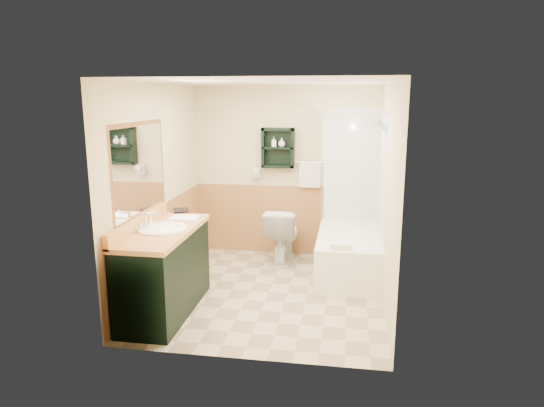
# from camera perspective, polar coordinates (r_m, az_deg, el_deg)

# --- Properties ---
(floor) EXTENTS (3.00, 3.00, 0.00)m
(floor) POSITION_cam_1_polar(r_m,az_deg,el_deg) (5.79, -0.38, -10.37)
(floor) COLOR beige
(floor) RESTS_ON ground
(back_wall) EXTENTS (2.60, 0.04, 2.40)m
(back_wall) POSITION_cam_1_polar(r_m,az_deg,el_deg) (6.92, 1.65, 3.77)
(back_wall) COLOR #FFF5C7
(back_wall) RESTS_ON ground
(left_wall) EXTENTS (0.04, 3.00, 2.40)m
(left_wall) POSITION_cam_1_polar(r_m,az_deg,el_deg) (5.79, -13.39, 1.72)
(left_wall) COLOR #FFF5C7
(left_wall) RESTS_ON ground
(right_wall) EXTENTS (0.04, 3.00, 2.40)m
(right_wall) POSITION_cam_1_polar(r_m,az_deg,el_deg) (5.39, 13.60, 0.91)
(right_wall) COLOR #FFF5C7
(right_wall) RESTS_ON ground
(ceiling) EXTENTS (2.60, 3.00, 0.04)m
(ceiling) POSITION_cam_1_polar(r_m,az_deg,el_deg) (5.34, -0.42, 14.33)
(ceiling) COLOR white
(ceiling) RESTS_ON back_wall
(wainscot_left) EXTENTS (2.98, 2.98, 1.00)m
(wainscot_left) POSITION_cam_1_polar(r_m,az_deg,el_deg) (5.95, -12.74, -4.92)
(wainscot_left) COLOR tan
(wainscot_left) RESTS_ON left_wall
(wainscot_back) EXTENTS (2.58, 2.58, 1.00)m
(wainscot_back) POSITION_cam_1_polar(r_m,az_deg,el_deg) (7.02, 1.58, -1.93)
(wainscot_back) COLOR tan
(wainscot_back) RESTS_ON back_wall
(mirror_frame) EXTENTS (1.30, 1.30, 1.00)m
(mirror_frame) POSITION_cam_1_polar(r_m,az_deg,el_deg) (5.23, -15.31, 3.82)
(mirror_frame) COLOR brown
(mirror_frame) RESTS_ON left_wall
(mirror_glass) EXTENTS (1.20, 1.20, 0.90)m
(mirror_glass) POSITION_cam_1_polar(r_m,az_deg,el_deg) (5.23, -15.26, 3.82)
(mirror_glass) COLOR white
(mirror_glass) RESTS_ON left_wall
(tile_right) EXTENTS (1.50, 1.50, 2.10)m
(tile_right) POSITION_cam_1_polar(r_m,az_deg,el_deg) (6.14, 12.63, 0.94)
(tile_right) COLOR white
(tile_right) RESTS_ON right_wall
(tile_back) EXTENTS (0.95, 0.95, 2.10)m
(tile_back) POSITION_cam_1_polar(r_m,az_deg,el_deg) (6.85, 10.14, 2.21)
(tile_back) COLOR white
(tile_back) RESTS_ON back_wall
(tile_accent) EXTENTS (1.50, 1.50, 0.10)m
(tile_accent) POSITION_cam_1_polar(r_m,az_deg,el_deg) (6.04, 12.92, 8.87)
(tile_accent) COLOR #154B27
(tile_accent) RESTS_ON right_wall
(wall_shelf) EXTENTS (0.45, 0.15, 0.55)m
(wall_shelf) POSITION_cam_1_polar(r_m,az_deg,el_deg) (6.77, 0.70, 6.57)
(wall_shelf) COLOR black
(wall_shelf) RESTS_ON back_wall
(hair_dryer) EXTENTS (0.10, 0.24, 0.18)m
(hair_dryer) POSITION_cam_1_polar(r_m,az_deg,el_deg) (6.89, -1.75, 3.73)
(hair_dryer) COLOR silver
(hair_dryer) RESTS_ON back_wall
(towel_bar) EXTENTS (0.40, 0.06, 0.40)m
(towel_bar) POSITION_cam_1_polar(r_m,az_deg,el_deg) (6.79, 4.52, 4.85)
(towel_bar) COLOR white
(towel_bar) RESTS_ON back_wall
(curtain_rod) EXTENTS (0.03, 1.60, 0.03)m
(curtain_rod) POSITION_cam_1_polar(r_m,az_deg,el_deg) (6.03, 5.83, 10.06)
(curtain_rod) COLOR silver
(curtain_rod) RESTS_ON back_wall
(shower_curtain) EXTENTS (1.05, 1.05, 1.70)m
(shower_curtain) POSITION_cam_1_polar(r_m,az_deg,el_deg) (6.29, 5.75, 2.37)
(shower_curtain) COLOR beige
(shower_curtain) RESTS_ON curtain_rod
(vanity) EXTENTS (0.59, 1.44, 0.91)m
(vanity) POSITION_cam_1_polar(r_m,az_deg,el_deg) (5.26, -12.51, -7.77)
(vanity) COLOR black
(vanity) RESTS_ON ground
(bathtub) EXTENTS (0.81, 1.50, 0.54)m
(bathtub) POSITION_cam_1_polar(r_m,az_deg,el_deg) (6.31, 9.07, -5.97)
(bathtub) COLOR white
(bathtub) RESTS_ON ground
(toilet) EXTENTS (0.47, 0.79, 0.75)m
(toilet) POSITION_cam_1_polar(r_m,az_deg,el_deg) (6.72, 1.29, -3.72)
(toilet) COLOR white
(toilet) RESTS_ON ground
(counter_towel) EXTENTS (0.30, 0.23, 0.04)m
(counter_towel) POSITION_cam_1_polar(r_m,az_deg,el_deg) (5.43, -10.27, -1.76)
(counter_towel) COLOR white
(counter_towel) RESTS_ON vanity
(vanity_book) EXTENTS (0.17, 0.09, 0.24)m
(vanity_book) POSITION_cam_1_polar(r_m,az_deg,el_deg) (5.84, -11.57, 0.17)
(vanity_book) COLOR black
(vanity_book) RESTS_ON vanity
(tub_towel) EXTENTS (0.24, 0.20, 0.07)m
(tub_towel) POSITION_cam_1_polar(r_m,az_deg,el_deg) (5.65, 8.05, -4.90)
(tub_towel) COLOR white
(tub_towel) RESTS_ON bathtub
(soap_bottle_a) EXTENTS (0.09, 0.15, 0.06)m
(soap_bottle_a) POSITION_cam_1_polar(r_m,az_deg,el_deg) (6.77, 0.23, 6.96)
(soap_bottle_a) COLOR white
(soap_bottle_a) RESTS_ON wall_shelf
(soap_bottle_b) EXTENTS (0.10, 0.12, 0.10)m
(soap_bottle_b) POSITION_cam_1_polar(r_m,az_deg,el_deg) (6.76, 1.16, 7.09)
(soap_bottle_b) COLOR white
(soap_bottle_b) RESTS_ON wall_shelf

